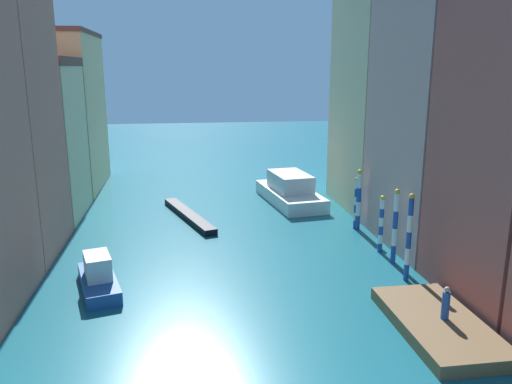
% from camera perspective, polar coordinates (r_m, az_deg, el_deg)
% --- Properties ---
extents(ground_plane, '(154.00, 154.00, 0.00)m').
position_cam_1_polar(ground_plane, '(38.94, -3.99, -4.08)').
color(ground_plane, '#196070').
extents(building_left_3, '(7.80, 8.42, 12.78)m').
position_cam_1_polar(building_left_3, '(44.32, -24.27, 5.42)').
color(building_left_3, beige).
rests_on(building_left_3, ground).
extents(building_left_4, '(7.80, 12.11, 15.42)m').
position_cam_1_polar(building_left_4, '(54.38, -21.44, 8.42)').
color(building_left_4, '#DBB77A').
rests_on(building_left_4, ground).
extents(building_right_2, '(7.80, 9.81, 20.27)m').
position_cam_1_polar(building_right_2, '(36.32, 20.83, 10.10)').
color(building_right_2, tan).
rests_on(building_right_2, ground).
extents(building_right_3, '(7.80, 9.80, 20.54)m').
position_cam_1_polar(building_right_3, '(45.12, 14.81, 11.26)').
color(building_right_3, beige).
rests_on(building_right_3, ground).
extents(waterfront_dock, '(3.72, 7.42, 0.63)m').
position_cam_1_polar(waterfront_dock, '(25.80, 19.83, -13.86)').
color(waterfront_dock, brown).
rests_on(waterfront_dock, ground).
extents(person_on_dock, '(0.36, 0.36, 1.59)m').
position_cam_1_polar(person_on_dock, '(25.40, 20.60, -11.73)').
color(person_on_dock, '#234C93').
rests_on(person_on_dock, waterfront_dock).
extents(mooring_pole_0, '(0.32, 0.32, 5.17)m').
position_cam_1_polar(mooring_pole_0, '(30.03, 16.85, -4.86)').
color(mooring_pole_0, '#1E479E').
rests_on(mooring_pole_0, ground).
extents(mooring_pole_1, '(0.34, 0.34, 4.75)m').
position_cam_1_polar(mooring_pole_1, '(32.63, 15.41, -3.65)').
color(mooring_pole_1, '#1E479E').
rests_on(mooring_pole_1, ground).
extents(mooring_pole_2, '(0.33, 0.33, 3.87)m').
position_cam_1_polar(mooring_pole_2, '(34.37, 13.93, -3.44)').
color(mooring_pole_2, '#1E479E').
rests_on(mooring_pole_2, ground).
extents(mooring_pole_3, '(0.38, 0.38, 4.63)m').
position_cam_1_polar(mooring_pole_3, '(38.75, 11.49, -0.76)').
color(mooring_pole_3, '#1E479E').
rests_on(mooring_pole_3, ground).
extents(mooring_pole_4, '(0.29, 0.29, 4.00)m').
position_cam_1_polar(mooring_pole_4, '(38.98, 11.19, -1.16)').
color(mooring_pole_4, '#1E479E').
rests_on(mooring_pole_4, ground).
extents(vaporetto_white, '(5.00, 9.88, 2.71)m').
position_cam_1_polar(vaporetto_white, '(46.05, 3.85, 0.11)').
color(vaporetto_white, white).
rests_on(vaporetto_white, ground).
extents(gondola_black, '(4.12, 10.04, 0.49)m').
position_cam_1_polar(gondola_black, '(41.68, -7.61, -2.61)').
color(gondola_black, black).
rests_on(gondola_black, ground).
extents(motorboat_0, '(3.08, 5.47, 2.03)m').
position_cam_1_polar(motorboat_0, '(29.58, -17.34, -9.14)').
color(motorboat_0, '#234C93').
rests_on(motorboat_0, ground).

